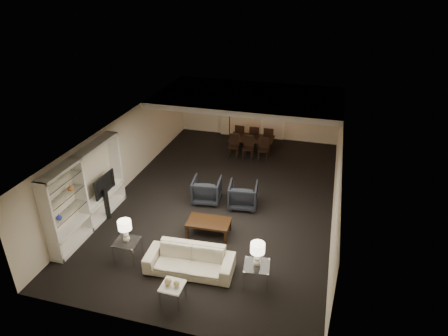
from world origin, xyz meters
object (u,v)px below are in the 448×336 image
Objects in this scene: chair_nl at (233,146)px; chair_fr at (269,137)px; armchair_left at (207,190)px; pendant_light at (256,110)px; side_table_left at (128,250)px; sofa at (190,260)px; chair_nr at (263,150)px; coffee_table at (209,228)px; dining_table at (251,145)px; chair_fm at (255,136)px; table_lamp_left at (125,231)px; armchair_right at (243,195)px; vase_blue at (59,217)px; floor_lamp at (230,122)px; floor_speaker at (107,204)px; side_table_right at (256,274)px; television at (102,184)px; chair_nm at (248,148)px; table_lamp_right at (257,254)px; vase_amber at (70,188)px; chair_fl at (241,134)px; marble_table at (173,294)px.

chair_nl and chair_fr have the same top height.
chair_nl is at bearing -96.84° from armchair_left.
pendant_light is 7.57m from side_table_left.
chair_nr is (0.59, 6.81, 0.14)m from sofa.
coffee_table is 0.69× the size of dining_table.
chair_fm is at bearing 101.10° from pendant_light.
coffee_table is at bearing 43.26° from table_lamp_left.
chair_nl is at bearing -156.76° from pendant_light.
sofa is 7.46m from dining_table.
armchair_right is 0.98× the size of chair_fm.
vase_blue is (-2.83, -3.53, 0.73)m from armchair_left.
chair_nl is at bearing -69.60° from floor_lamp.
dining_table is at bearing -88.72° from armchair_right.
floor_speaker reaches higher than side_table_left.
floor_lamp is (-2.86, 8.29, 0.60)m from side_table_right.
television reaches higher than chair_nl.
chair_nm is at bearing -90.16° from dining_table.
chair_nr reaches higher than side_table_right.
side_table_right is 7.20m from chair_nl.
table_lamp_left is at bearing 180.00° from table_lamp_right.
floor_lamp reaches higher than side_table_right.
sofa is at bearing -82.04° from floor_lamp.
armchair_left is 3.51m from chair_nl.
vase_blue is at bearing -177.48° from table_lamp_right.
table_lamp_right is 6.92m from chair_nr.
side_table_left is 0.97× the size of table_lamp_right.
chair_nm is at bearing -5.88° from chair_nl.
side_table_left is at bearing -13.63° from vase_amber.
chair_nm and chair_fr have the same top height.
chair_nr is (0.60, 0.00, 0.00)m from chair_nm.
floor_speaker is (0.24, 1.78, -0.64)m from vase_blue.
television is (-2.80, -1.54, 0.64)m from armchair_left.
television is 1.99m from vase_blue.
side_table_left is at bearing 7.43° from vase_blue.
floor_lamp is (-1.75, 0.18, 0.43)m from chair_fr.
side_table_left is 0.59× the size of television.
chair_fl is 0.60m from chair_fm.
side_table_right is 0.34× the size of floor_lamp.
table_lamp_right is at bearing 0.00° from table_lamp_left.
pendant_light reaches higher than table_lamp_right.
side_table_left is at bearing -135.94° from television.
armchair_right is (0.60, 3.30, 0.09)m from sofa.
side_table_right is at bearing 2.52° from vase_blue.
floor_speaker reaches higher than marble_table.
sofa is 3.36m from armchair_left.
marble_table is at bearing -32.91° from side_table_left.
floor_speaker is 6.15m from chair_nm.
sofa is 6.82m from chair_nm.
pendant_light is 1.56m from chair_nr.
coffee_table is 6.52m from chair_fm.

